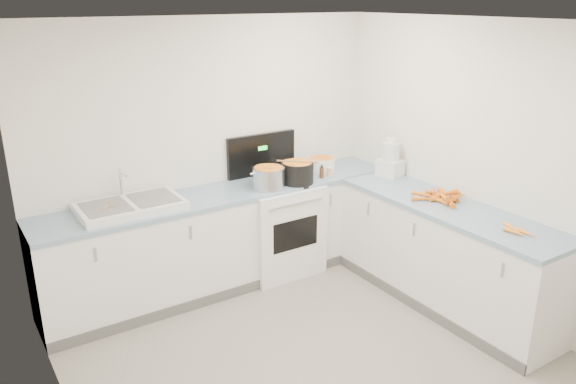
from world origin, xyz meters
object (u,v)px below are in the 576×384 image
spice_jar (329,172)px  food_processor (390,160)px  mixing_bowl (321,164)px  sink (131,206)px  steel_pot (269,179)px  extract_bottle (322,173)px  black_pot (297,174)px  stove (277,225)px

spice_jar → food_processor: (0.51, -0.33, 0.13)m
mixing_bowl → food_processor: 0.71m
sink → steel_pot: 1.29m
steel_pot → extract_bottle: size_ratio=2.80×
mixing_bowl → sink: bearing=-178.5°
mixing_bowl → spice_jar: bearing=-104.0°
black_pot → mixing_bowl: (0.44, 0.21, -0.02)m
steel_pot → mixing_bowl: 0.78m
steel_pot → mixing_bowl: bearing=14.7°
black_pot → spice_jar: black_pot is taller
steel_pot → sink: bearing=173.4°
stove → spice_jar: size_ratio=17.22×
steel_pot → extract_bottle: 0.61m
stove → black_pot: (0.15, -0.14, 0.56)m
sink → mixing_bowl: (2.04, 0.05, 0.03)m
extract_bottle → spice_jar: 0.10m
stove → food_processor: (1.05, -0.47, 0.63)m
black_pot → food_processor: 0.96m
stove → mixing_bowl: (0.59, 0.07, 0.53)m
steel_pot → food_processor: bearing=-15.4°
sink → black_pot: sink is taller
sink → spice_jar: (1.99, -0.15, 0.00)m
steel_pot → extract_bottle: bearing=-1.2°
sink → spice_jar: bearing=-4.4°
extract_bottle → food_processor: bearing=-27.8°
sink → food_processor: 2.55m
steel_pot → black_pot: (0.32, -0.01, 0.00)m
stove → food_processor: 1.31m
sink → spice_jar: sink is taller
steel_pot → spice_jar: 0.71m
stove → sink: size_ratio=1.58×
stove → extract_bottle: bearing=-18.2°
black_pot → mixing_bowl: bearing=25.3°
steel_pot → food_processor: (1.22, -0.34, 0.08)m
extract_bottle → food_processor: (0.61, -0.32, 0.11)m
stove → food_processor: stove is taller
stove → food_processor: size_ratio=3.49×
extract_bottle → food_processor: size_ratio=0.28×
sink → food_processor: size_ratio=2.21×
steel_pot → spice_jar: steel_pot is taller
stove → mixing_bowl: stove is taller
black_pot → spice_jar: 0.39m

